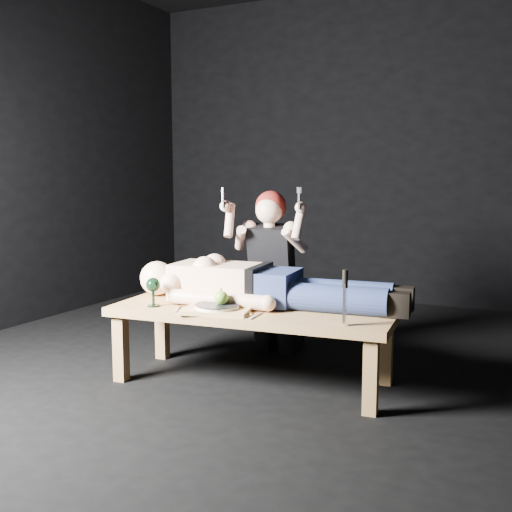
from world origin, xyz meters
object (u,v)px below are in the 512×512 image
Objects in this scene: goblet at (153,292)px; carving_knife at (345,298)px; serving_tray at (217,310)px; kneeling_woman at (275,271)px; table at (252,345)px; lying_man at (269,281)px.

carving_knife is at bearing 2.18° from goblet.
carving_knife reaches higher than serving_tray.
kneeling_woman is 3.98× the size of carving_knife.
carving_knife is at bearing -20.92° from table.
lying_man is 0.38m from serving_tray.
table is 0.74m from carving_knife.
goblet is (-0.58, -0.35, -0.05)m from lying_man.
table is 5.69× the size of carving_knife.
lying_man is at bearing -76.30° from kneeling_woman.
table is 4.42× the size of serving_tray.
goblet is at bearing 177.10° from carving_knife.
kneeling_woman reaches higher than table.
lying_man is 0.65m from carving_knife.
kneeling_woman is at bearing 62.99° from goblet.
goblet is 1.16m from carving_knife.
serving_tray is (-0.17, -0.32, -0.13)m from lying_man.
lying_man is 6.06× the size of carving_knife.
goblet reaches higher than table.
kneeling_woman is (-0.17, 0.46, -0.01)m from lying_man.
lying_man is (0.04, 0.14, 0.37)m from table.
goblet is at bearing -163.18° from table.
goblet is at bearing -123.30° from kneeling_woman.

